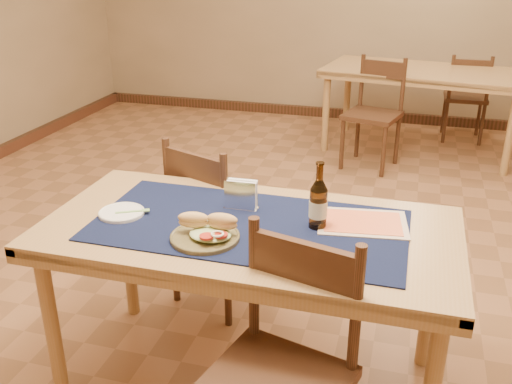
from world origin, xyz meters
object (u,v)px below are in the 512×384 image
(chair_main_near, at_px, (280,374))
(main_table, at_px, (249,244))
(sandwich_plate, at_px, (207,233))
(napkin_holder, at_px, (241,195))
(back_table, at_px, (424,79))
(beer_bottle, at_px, (318,204))
(chair_main_far, at_px, (217,220))

(chair_main_near, bearing_deg, main_table, 116.93)
(chair_main_near, xyz_separation_m, sandwich_plate, (-0.36, 0.32, 0.30))
(chair_main_near, relative_size, napkin_holder, 6.63)
(main_table, distance_m, sandwich_plate, 0.23)
(main_table, distance_m, napkin_holder, 0.21)
(main_table, height_order, napkin_holder, napkin_holder)
(sandwich_plate, distance_m, napkin_holder, 0.30)
(main_table, distance_m, chair_main_near, 0.57)
(back_table, bearing_deg, sandwich_plate, -101.81)
(main_table, height_order, chair_main_near, chair_main_near)
(beer_bottle, xyz_separation_m, napkin_holder, (-0.33, 0.08, -0.04))
(beer_bottle, bearing_deg, back_table, 83.69)
(chair_main_far, bearing_deg, chair_main_near, -60.74)
(back_table, height_order, beer_bottle, beer_bottle)
(sandwich_plate, bearing_deg, back_table, 78.19)
(napkin_holder, bearing_deg, beer_bottle, -14.04)
(chair_main_far, xyz_separation_m, napkin_holder, (0.26, -0.41, 0.34))
(chair_main_near, height_order, napkin_holder, chair_main_near)
(napkin_holder, bearing_deg, chair_main_far, 122.06)
(chair_main_far, height_order, beer_bottle, beer_bottle)
(sandwich_plate, bearing_deg, main_table, 54.37)
(back_table, distance_m, chair_main_far, 2.98)
(chair_main_near, relative_size, sandwich_plate, 3.63)
(chair_main_far, relative_size, chair_main_near, 0.98)
(main_table, relative_size, beer_bottle, 6.11)
(chair_main_near, bearing_deg, beer_bottle, 88.51)
(main_table, bearing_deg, chair_main_far, 121.22)
(back_table, bearing_deg, beer_bottle, -96.31)
(back_table, bearing_deg, chair_main_far, -108.68)
(back_table, distance_m, chair_main_near, 3.87)
(beer_bottle, bearing_deg, sandwich_plate, -150.57)
(main_table, xyz_separation_m, back_table, (0.62, 3.36, 0.00))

